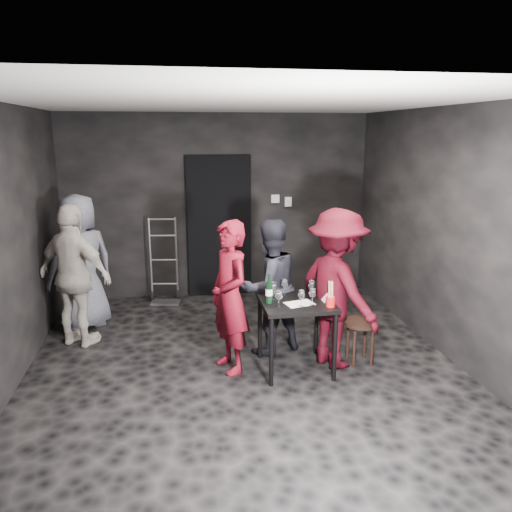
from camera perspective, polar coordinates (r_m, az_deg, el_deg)
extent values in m
cube|color=black|center=(5.49, -1.48, -12.19)|extent=(4.50, 5.00, 0.02)
cube|color=silver|center=(4.94, -1.68, 17.23)|extent=(4.50, 5.00, 0.02)
cube|color=black|center=(7.49, -4.31, 5.70)|extent=(4.50, 0.04, 2.70)
cube|color=black|center=(2.70, 6.10, -9.43)|extent=(4.50, 0.04, 2.70)
cube|color=black|center=(5.23, -26.78, 0.66)|extent=(0.04, 5.00, 2.70)
cube|color=black|center=(5.80, 21.04, 2.40)|extent=(0.04, 5.00, 2.70)
cube|color=black|center=(7.48, -4.22, 3.36)|extent=(0.95, 0.10, 2.10)
cube|color=#B7B7B2|center=(7.55, 2.19, 6.57)|extent=(0.12, 0.06, 0.12)
cube|color=#B7B7B2|center=(7.60, 3.67, 6.22)|extent=(0.10, 0.06, 0.14)
cylinder|color=#B2B2B7|center=(7.36, -11.95, -0.50)|extent=(0.03, 0.03, 1.24)
cylinder|color=#B2B2B7|center=(7.36, -9.06, -0.38)|extent=(0.03, 0.03, 1.24)
cube|color=#B2B2B7|center=(7.41, -10.31, -5.21)|extent=(0.41, 0.23, 0.03)
cylinder|color=black|center=(7.54, -11.74, -4.42)|extent=(0.04, 0.16, 0.16)
cylinder|color=black|center=(7.53, -8.91, -4.31)|extent=(0.04, 0.16, 0.16)
cube|color=black|center=(5.12, 4.62, -5.34)|extent=(0.72, 0.72, 0.04)
cylinder|color=black|center=(4.90, 1.77, -10.92)|extent=(0.04, 0.04, 0.71)
cylinder|color=black|center=(5.06, 9.01, -10.28)|extent=(0.04, 0.04, 0.71)
cylinder|color=black|center=(5.48, 0.43, -8.15)|extent=(0.04, 0.04, 0.71)
cylinder|color=black|center=(5.62, 6.93, -7.68)|extent=(0.04, 0.04, 0.71)
cylinder|color=black|center=(5.46, 11.88, -7.47)|extent=(0.36, 0.36, 0.04)
cylinder|color=black|center=(5.67, 12.33, -9.34)|extent=(0.04, 0.04, 0.41)
cylinder|color=black|center=(5.61, 10.44, -9.54)|extent=(0.04, 0.04, 0.41)
cylinder|color=black|center=(5.44, 11.15, -10.34)|extent=(0.04, 0.04, 0.41)
cylinder|color=black|center=(5.51, 13.10, -10.12)|extent=(0.04, 0.04, 0.41)
imported|color=maroon|center=(5.08, -3.03, -4.25)|extent=(0.58, 0.70, 1.67)
imported|color=black|center=(5.53, 1.53, -3.48)|extent=(0.84, 0.66, 1.52)
imported|color=#37050E|center=(5.21, 9.27, -2.73)|extent=(1.01, 1.34, 1.88)
imported|color=beige|center=(6.02, -20.05, -1.37)|extent=(1.18, 1.00, 1.83)
imported|color=#595966|center=(6.53, -19.48, 0.29)|extent=(1.07, 0.95, 1.93)
cube|color=white|center=(5.03, 4.98, -5.44)|extent=(0.31, 0.24, 0.00)
cylinder|color=black|center=(5.01, 1.49, -4.25)|extent=(0.07, 0.07, 0.21)
cylinder|color=black|center=(4.96, 1.50, -2.63)|extent=(0.03, 0.03, 0.09)
cylinder|color=white|center=(5.00, 1.49, -4.15)|extent=(0.07, 0.07, 0.07)
cylinder|color=red|center=(4.97, 8.51, -5.19)|extent=(0.09, 0.09, 0.10)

